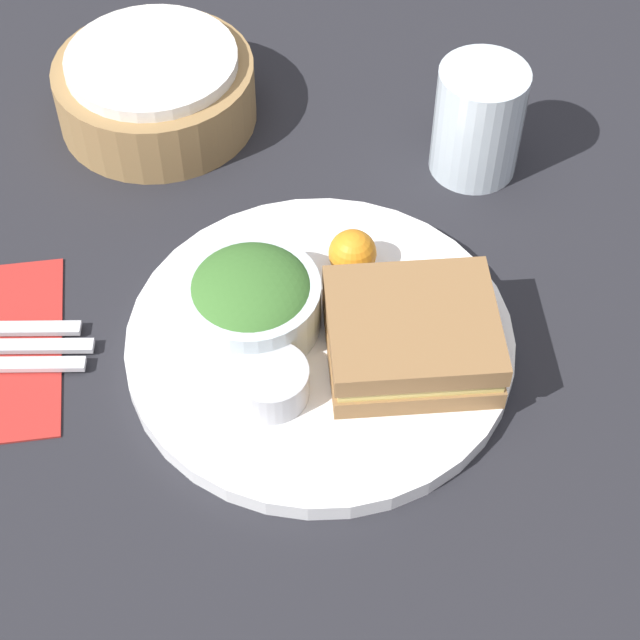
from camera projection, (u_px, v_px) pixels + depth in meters
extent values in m
plane|color=#232328|center=(320.00, 349.00, 0.85)|extent=(4.00, 4.00, 0.00)
cylinder|color=white|center=(320.00, 342.00, 0.85)|extent=(0.31, 0.31, 0.02)
cube|color=olive|center=(411.00, 347.00, 0.82)|extent=(0.13, 0.12, 0.02)
cube|color=#E5C666|center=(412.00, 336.00, 0.81)|extent=(0.13, 0.12, 0.01)
cube|color=olive|center=(413.00, 324.00, 0.80)|extent=(0.13, 0.12, 0.02)
cylinder|color=silver|center=(252.00, 304.00, 0.83)|extent=(0.11, 0.11, 0.04)
ellipsoid|color=#3D702D|center=(251.00, 294.00, 0.82)|extent=(0.10, 0.10, 0.05)
cylinder|color=#B7B7BC|center=(271.00, 382.00, 0.80)|extent=(0.06, 0.06, 0.03)
sphere|color=orange|center=(353.00, 253.00, 0.87)|extent=(0.04, 0.04, 0.04)
cylinder|color=silver|center=(478.00, 121.00, 0.95)|extent=(0.08, 0.08, 0.11)
cylinder|color=#997547|center=(156.00, 92.00, 1.01)|extent=(0.19, 0.19, 0.06)
cylinder|color=white|center=(151.00, 61.00, 0.98)|extent=(0.16, 0.16, 0.01)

